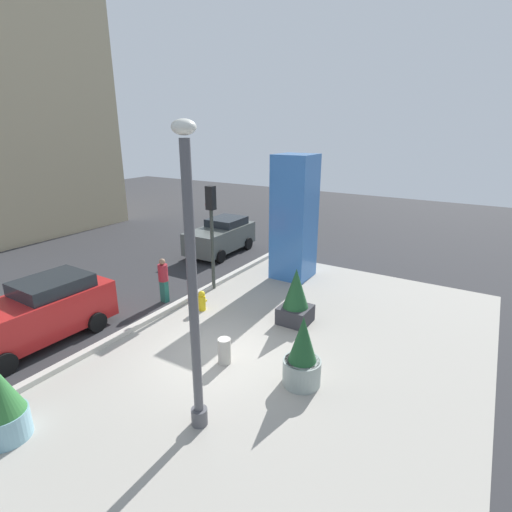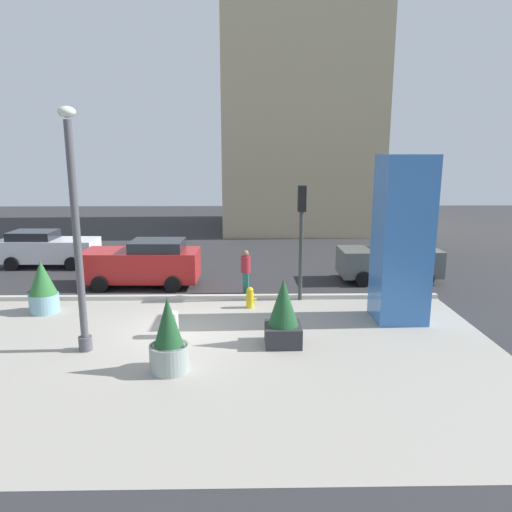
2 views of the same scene
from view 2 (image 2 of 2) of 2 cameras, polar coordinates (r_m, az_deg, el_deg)
name	(u,v)px [view 2 (image 2 of 2)]	position (r m, az deg, el deg)	size (l,w,h in m)	color
ground_plane	(196,292)	(18.58, -7.19, -4.34)	(60.00, 60.00, 0.00)	#2D2D30
plaza_pavement	(172,358)	(13.00, -9.99, -11.94)	(18.00, 10.00, 0.02)	#9E998E
curb_strip	(193,297)	(17.72, -7.49, -4.91)	(18.00, 0.24, 0.16)	#B7B2A8
lamp_post	(77,238)	(13.22, -20.60, 2.03)	(0.44, 0.44, 6.40)	#4C4C51
art_pillar_blue	(402,240)	(15.60, 17.02, 1.87)	(1.55, 1.55, 5.23)	#3870BC
potted_plant_by_pillar	(283,315)	(13.37, 3.26, -7.01)	(1.00, 1.00, 1.92)	#2D2D33
potted_plant_curbside	(169,340)	(12.01, -10.37, -9.88)	(0.97, 0.97, 1.90)	gray
potted_plant_mid_plaza	(43,288)	(17.50, -24.10, -3.47)	(0.96, 0.96, 1.78)	#7AA8B7
fire_hydrant	(250,298)	(16.58, -0.72, -4.98)	(0.36, 0.26, 0.75)	gold
concrete_bollard	(172,325)	(14.25, -9.96, -8.09)	(0.36, 0.36, 0.75)	#B2ADA3
traffic_light_far_side	(301,224)	(17.00, 5.44, 3.85)	(0.28, 0.42, 4.15)	#333833
car_curb_east	(47,248)	(24.49, -23.67, 0.83)	(4.47, 2.00, 1.69)	silver
car_passing_lane	(390,260)	(20.67, 15.74, -0.47)	(4.12, 2.07, 1.75)	#565B56
car_curb_west	(143,263)	(19.64, -13.31, -0.83)	(4.59, 2.13, 1.87)	red
pedestrian_by_curb	(246,270)	(18.03, -1.23, -1.65)	(0.39, 0.39, 1.70)	#236656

